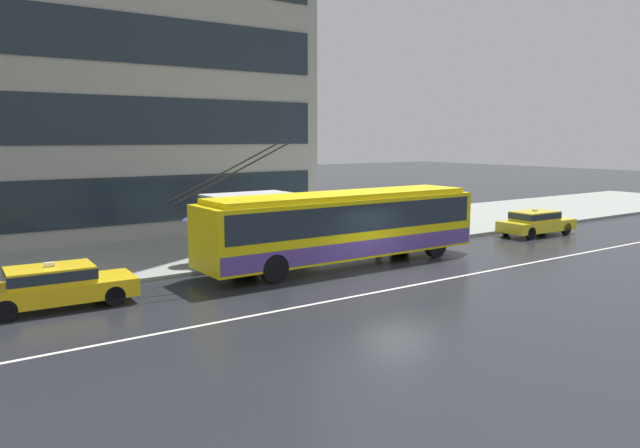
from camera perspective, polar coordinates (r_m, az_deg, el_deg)
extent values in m
plane|color=#222429|center=(22.08, 7.45, -5.07)|extent=(160.00, 160.00, 0.00)
cube|color=gray|center=(29.69, -5.01, -1.47)|extent=(80.00, 10.00, 0.14)
cube|color=silver|center=(21.23, 9.64, -5.64)|extent=(72.00, 0.14, 0.01)
cube|color=yellow|center=(23.83, 2.23, -0.21)|extent=(12.10, 2.58, 2.28)
cube|color=yellow|center=(23.68, 2.24, 2.77)|extent=(11.37, 2.32, 0.20)
cube|color=#1E2833|center=(23.77, 2.23, 0.88)|extent=(11.61, 2.61, 1.05)
cube|color=#563E93|center=(23.95, 2.22, -1.94)|extent=(11.98, 2.61, 0.64)
cube|color=#1E2833|center=(27.79, 12.12, 1.76)|extent=(0.13, 2.22, 1.14)
cube|color=black|center=(27.62, 11.95, 2.95)|extent=(0.17, 1.92, 0.28)
cylinder|color=black|center=(21.38, -8.58, 5.22)|extent=(4.72, 0.08, 2.18)
cylinder|color=black|center=(20.75, -7.72, 5.15)|extent=(4.72, 0.08, 2.18)
cylinder|color=black|center=(27.45, 7.65, -1.35)|extent=(1.04, 0.31, 1.04)
cylinder|color=black|center=(25.89, 10.98, -2.01)|extent=(1.04, 0.31, 1.04)
cylinder|color=black|center=(22.88, -7.24, -3.26)|extent=(1.04, 0.31, 1.04)
cylinder|color=black|center=(20.98, -4.39, -4.26)|extent=(1.04, 0.31, 1.04)
cube|color=yellow|center=(33.35, 19.97, -0.11)|extent=(4.42, 1.91, 0.55)
cube|color=yellow|center=(33.15, 19.83, 0.75)|extent=(2.41, 1.58, 0.48)
cube|color=#1E2833|center=(33.15, 19.84, 0.79)|extent=(2.45, 1.60, 0.31)
cube|color=silver|center=(33.11, 19.86, 1.28)|extent=(0.29, 0.17, 0.12)
cylinder|color=black|center=(34.97, 20.41, -0.10)|extent=(0.63, 0.23, 0.62)
cylinder|color=black|center=(34.08, 22.45, -0.41)|extent=(0.63, 0.23, 0.62)
cylinder|color=black|center=(32.74, 17.36, -0.49)|extent=(0.63, 0.23, 0.62)
cylinder|color=black|center=(31.79, 19.46, -0.83)|extent=(0.63, 0.23, 0.62)
cube|color=yellow|center=(19.64, -23.77, -5.85)|extent=(4.53, 1.94, 0.55)
cube|color=yellow|center=(19.51, -24.38, -4.42)|extent=(2.47, 1.61, 0.48)
cube|color=#1E2833|center=(19.50, -24.38, -4.36)|extent=(2.52, 1.63, 0.31)
cube|color=silver|center=(19.44, -24.43, -3.53)|extent=(0.29, 0.17, 0.12)
cylinder|color=black|center=(20.67, -20.02, -5.53)|extent=(0.63, 0.23, 0.62)
cylinder|color=black|center=(19.20, -19.03, -6.51)|extent=(0.63, 0.23, 0.62)
cylinder|color=black|center=(20.30, -28.20, -6.27)|extent=(0.63, 0.23, 0.62)
cylinder|color=black|center=(18.80, -27.85, -7.34)|extent=(0.63, 0.23, 0.62)
cylinder|color=gray|center=(25.14, -2.95, -0.08)|extent=(0.08, 0.08, 2.57)
cylinder|color=gray|center=(23.59, -9.74, -0.73)|extent=(0.08, 0.08, 2.57)
cylinder|color=gray|center=(26.27, -4.48, 0.26)|extent=(0.08, 0.08, 2.57)
cylinder|color=gray|center=(24.79, -11.05, -0.34)|extent=(0.08, 0.08, 2.57)
cube|color=#99ADB2|center=(25.48, -7.67, 0.09)|extent=(3.12, 0.04, 2.06)
cube|color=#B2B2B7|center=(24.75, -7.02, 2.83)|extent=(3.59, 1.63, 0.08)
cube|color=brown|center=(25.33, -7.29, -1.99)|extent=(2.30, 0.36, 0.08)
cylinder|color=navy|center=(28.91, 5.50, -0.80)|extent=(0.14, 0.14, 0.80)
cylinder|color=navy|center=(28.84, 5.79, -0.82)|extent=(0.14, 0.14, 0.80)
cylinder|color=#424132|center=(28.78, 5.66, 0.57)|extent=(0.48, 0.48, 0.60)
sphere|color=#E2B28F|center=(28.73, 5.67, 1.37)|extent=(0.20, 0.20, 0.20)
cone|color=#2D924B|center=(28.74, 5.47, 1.94)|extent=(1.47, 1.47, 0.31)
cylinder|color=#333333|center=(28.81, 5.45, 0.90)|extent=(0.02, 0.02, 0.74)
cylinder|color=#203244|center=(24.15, -11.71, -2.62)|extent=(0.14, 0.14, 0.87)
cylinder|color=#203244|center=(24.30, -11.85, -2.56)|extent=(0.14, 0.14, 0.87)
cylinder|color=navy|center=(24.10, -11.83, -0.88)|extent=(0.36, 0.36, 0.59)
sphere|color=tan|center=(24.04, -11.86, 0.10)|extent=(0.23, 0.23, 0.23)
cone|color=#3651A0|center=(23.89, -11.77, 0.77)|extent=(1.40, 1.40, 0.30)
cylinder|color=#333333|center=(23.96, -11.73, -0.50)|extent=(0.02, 0.02, 0.77)
cylinder|color=navy|center=(27.28, -2.69, -1.32)|extent=(0.14, 0.14, 0.78)
cylinder|color=navy|center=(27.12, -2.72, -1.38)|extent=(0.14, 0.14, 0.78)
cylinder|color=navy|center=(27.10, -2.72, 0.09)|extent=(0.51, 0.51, 0.59)
sphere|color=tan|center=(27.04, -2.72, 0.94)|extent=(0.22, 0.22, 0.22)
cube|color=#1E2833|center=(29.85, -18.56, 2.09)|extent=(21.41, 0.06, 2.27)
cube|color=#1E2833|center=(29.72, -18.89, 9.36)|extent=(21.41, 0.06, 2.27)
cube|color=#1E2833|center=(30.07, -19.24, 16.59)|extent=(21.41, 0.06, 2.27)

